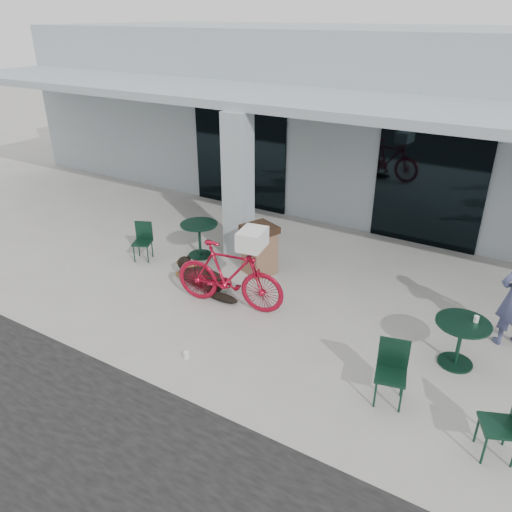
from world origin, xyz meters
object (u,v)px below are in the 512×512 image
Objects in this scene: dog at (203,277)px; cafe_chair_near at (142,242)px; cafe_table_far at (459,343)px; trash_receptacle at (259,250)px; cafe_table_near at (200,240)px; cafe_chair_far_a at (391,375)px; cafe_chair_far_b at (500,425)px; bicycle at (229,275)px.

cafe_chair_near is at bearing -174.96° from dog.
cafe_chair_near reaches higher than cafe_table_far.
trash_receptacle is at bearing -5.69° from cafe_chair_near.
dog is 4.74m from cafe_table_far.
dog is 1.87m from cafe_chair_near.
cafe_chair_far_a reaches higher than cafe_table_near.
dog is 1.30× the size of trash_receptacle.
cafe_table_far is 4.24m from trash_receptacle.
cafe_chair_far_b is at bearing -23.11° from cafe_chair_far_a.
cafe_chair_near is at bearing 178.11° from cafe_table_far.
cafe_table_far is at bearing -25.61° from cafe_chair_near.
trash_receptacle reaches higher than cafe_table_far.
cafe_table_far reaches higher than dog.
dog is at bearing -178.99° from cafe_table_far.
cafe_table_far is (5.63, -1.02, -0.00)m from cafe_table_near.
dog is 1.30m from trash_receptacle.
bicycle is 2.58× the size of cafe_table_far.
cafe_table_far is 0.78× the size of trash_receptacle.
cafe_table_near is 5.72m from cafe_table_far.
trash_receptacle is at bearing -140.70° from cafe_chair_far_b.
cafe_table_near is 0.87× the size of cafe_chair_far_b.
cafe_chair_near reaches higher than cafe_table_near.
cafe_table_near is 6.90m from cafe_chair_far_b.
cafe_chair_near is at bearing -126.39° from cafe_chair_far_b.
cafe_table_far is at bearing -177.13° from cafe_chair_far_b.
bicycle reaches higher than trash_receptacle.
cafe_chair_far_a reaches higher than dog.
cafe_table_far is at bearing 15.34° from dog.
bicycle is 0.96m from dog.
cafe_table_near is at bearing 143.59° from dog.
dog is 1.63× the size of cafe_chair_near.
bicycle is 4.82m from cafe_chair_far_b.
bicycle is at bearing -174.40° from cafe_table_far.
cafe_chair_far_b is at bearing -0.96° from dog.
cafe_table_far is at bearing 51.37° from cafe_chair_far_a.
bicycle is at bearing -127.01° from cafe_chair_far_b.
cafe_chair_near is 6.14m from cafe_chair_far_a.
cafe_chair_near is 6.57m from cafe_table_far.
cafe_chair_far_a is 1.41m from cafe_chair_far_b.
cafe_chair_near is 1.03× the size of cafe_table_far.
bicycle reaches higher than cafe_chair_near.
dog is (-0.83, 0.30, -0.40)m from bicycle.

